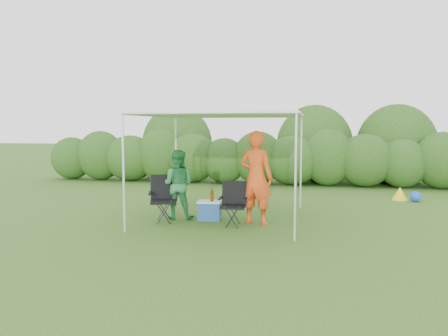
% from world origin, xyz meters
% --- Properties ---
extents(ground, '(70.00, 70.00, 0.00)m').
position_xyz_m(ground, '(0.00, 0.00, 0.00)').
color(ground, '#3C6520').
extents(hedge, '(15.02, 1.53, 1.80)m').
position_xyz_m(hedge, '(0.11, 6.00, 0.82)').
color(hedge, '#2C551A').
rests_on(hedge, ground).
extents(canopy, '(3.10, 3.10, 2.83)m').
position_xyz_m(canopy, '(0.00, 0.50, 2.46)').
color(canopy, silver).
rests_on(canopy, ground).
extents(chair_right, '(0.54, 0.49, 0.84)m').
position_xyz_m(chair_right, '(0.30, -0.05, 0.47)').
color(chair_right, black).
rests_on(chair_right, ground).
extents(chair_left, '(0.68, 0.65, 0.92)m').
position_xyz_m(chair_left, '(-1.13, 0.03, 0.52)').
color(chair_left, black).
rests_on(chair_left, ground).
extents(man, '(0.75, 0.59, 1.80)m').
position_xyz_m(man, '(0.71, 0.15, 0.90)').
color(man, '#E94D1A').
rests_on(man, ground).
extents(woman, '(0.73, 0.59, 1.41)m').
position_xyz_m(woman, '(-0.93, 0.30, 0.71)').
color(woman, '#287C3E').
rests_on(woman, ground).
extents(cooler, '(0.49, 0.38, 0.39)m').
position_xyz_m(cooler, '(-0.25, 0.29, 0.20)').
color(cooler, '#204C93').
rests_on(cooler, ground).
extents(bottle, '(0.07, 0.07, 0.27)m').
position_xyz_m(bottle, '(-0.19, 0.25, 0.52)').
color(bottle, '#592D0C').
rests_on(bottle, cooler).
extents(lawn_toy, '(0.67, 0.55, 0.33)m').
position_xyz_m(lawn_toy, '(4.06, 3.55, 0.16)').
color(lawn_toy, yellow).
rests_on(lawn_toy, ground).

